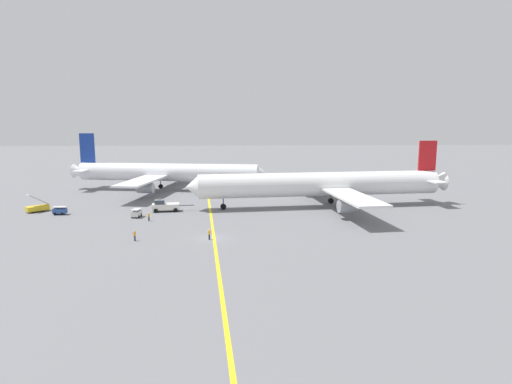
{
  "coord_description": "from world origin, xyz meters",
  "views": [
    {
      "loc": [
        4.0,
        -69.83,
        19.12
      ],
      "look_at": [
        8.48,
        23.67,
        4.0
      ],
      "focal_mm": 30.03,
      "sensor_mm": 36.0,
      "label": 1
    }
  ],
  "objects_px": {
    "airliner_being_pushed": "(322,184)",
    "gse_baggage_cart_near_cluster": "(60,211)",
    "gse_stair_truck_yellow": "(38,207)",
    "gse_baggage_cart_trailing": "(136,213)",
    "ground_crew_wing_walker_right": "(209,234)",
    "pushback_tug": "(165,206)",
    "ground_crew_marshaller_foreground": "(135,235)",
    "ground_crew_ramp_agent_by_cones": "(149,217)",
    "airliner_at_gate_left": "(166,173)"
  },
  "relations": [
    {
      "from": "gse_stair_truck_yellow",
      "to": "ground_crew_ramp_agent_by_cones",
      "type": "distance_m",
      "value": 27.89
    },
    {
      "from": "gse_baggage_cart_near_cluster",
      "to": "gse_stair_truck_yellow",
      "type": "height_order",
      "value": "gse_stair_truck_yellow"
    },
    {
      "from": "gse_baggage_cart_near_cluster",
      "to": "ground_crew_ramp_agent_by_cones",
      "type": "xyz_separation_m",
      "value": [
        19.96,
        -6.88,
        0.02
      ]
    },
    {
      "from": "airliner_being_pushed",
      "to": "ground_crew_marshaller_foreground",
      "type": "distance_m",
      "value": 45.91
    },
    {
      "from": "airliner_being_pushed",
      "to": "gse_stair_truck_yellow",
      "type": "distance_m",
      "value": 63.27
    },
    {
      "from": "airliner_at_gate_left",
      "to": "ground_crew_marshaller_foreground",
      "type": "distance_m",
      "value": 53.62
    },
    {
      "from": "ground_crew_ramp_agent_by_cones",
      "to": "ground_crew_marshaller_foreground",
      "type": "xyz_separation_m",
      "value": [
        0.58,
        -14.52,
        0.04
      ]
    },
    {
      "from": "pushback_tug",
      "to": "ground_crew_wing_walker_right",
      "type": "distance_m",
      "value": 25.95
    },
    {
      "from": "gse_baggage_cart_near_cluster",
      "to": "gse_baggage_cart_trailing",
      "type": "relative_size",
      "value": 0.94
    },
    {
      "from": "pushback_tug",
      "to": "gse_baggage_cart_trailing",
      "type": "distance_m",
      "value": 7.45
    },
    {
      "from": "gse_stair_truck_yellow",
      "to": "ground_crew_marshaller_foreground",
      "type": "xyz_separation_m",
      "value": [
        26.57,
        -24.65,
        -0.11
      ]
    },
    {
      "from": "airliner_being_pushed",
      "to": "ground_crew_ramp_agent_by_cones",
      "type": "distance_m",
      "value": 39.53
    },
    {
      "from": "airliner_at_gate_left",
      "to": "airliner_being_pushed",
      "type": "relative_size",
      "value": 0.93
    },
    {
      "from": "airliner_being_pushed",
      "to": "gse_stair_truck_yellow",
      "type": "relative_size",
      "value": 13.2
    },
    {
      "from": "airliner_at_gate_left",
      "to": "pushback_tug",
      "type": "relative_size",
      "value": 6.23
    },
    {
      "from": "pushback_tug",
      "to": "gse_stair_truck_yellow",
      "type": "bearing_deg",
      "value": 177.93
    },
    {
      "from": "ground_crew_marshaller_foreground",
      "to": "airliner_being_pushed",
      "type": "bearing_deg",
      "value": 37.01
    },
    {
      "from": "ground_crew_wing_walker_right",
      "to": "airliner_being_pushed",
      "type": "bearing_deg",
      "value": 48.34
    },
    {
      "from": "airliner_at_gate_left",
      "to": "gse_stair_truck_yellow",
      "type": "xyz_separation_m",
      "value": [
        -23.38,
        -28.72,
        -4.13
      ]
    },
    {
      "from": "airliner_being_pushed",
      "to": "gse_stair_truck_yellow",
      "type": "height_order",
      "value": "airliner_being_pushed"
    },
    {
      "from": "gse_baggage_cart_trailing",
      "to": "gse_stair_truck_yellow",
      "type": "bearing_deg",
      "value": 163.85
    },
    {
      "from": "ground_crew_ramp_agent_by_cones",
      "to": "ground_crew_wing_walker_right",
      "type": "bearing_deg",
      "value": -48.38
    },
    {
      "from": "airliner_at_gate_left",
      "to": "gse_baggage_cart_trailing",
      "type": "height_order",
      "value": "airliner_at_gate_left"
    },
    {
      "from": "airliner_at_gate_left",
      "to": "airliner_being_pushed",
      "type": "bearing_deg",
      "value": -33.07
    },
    {
      "from": "gse_stair_truck_yellow",
      "to": "ground_crew_marshaller_foreground",
      "type": "distance_m",
      "value": 36.24
    },
    {
      "from": "gse_baggage_cart_near_cluster",
      "to": "ground_crew_marshaller_foreground",
      "type": "xyz_separation_m",
      "value": [
        20.54,
        -21.41,
        0.05
      ]
    },
    {
      "from": "gse_stair_truck_yellow",
      "to": "gse_baggage_cart_trailing",
      "type": "height_order",
      "value": "gse_stair_truck_yellow"
    },
    {
      "from": "gse_baggage_cart_trailing",
      "to": "ground_crew_ramp_agent_by_cones",
      "type": "distance_m",
      "value": 4.77
    },
    {
      "from": "airliner_being_pushed",
      "to": "ground_crew_wing_walker_right",
      "type": "height_order",
      "value": "airliner_being_pushed"
    },
    {
      "from": "ground_crew_ramp_agent_by_cones",
      "to": "airliner_at_gate_left",
      "type": "bearing_deg",
      "value": 93.84
    },
    {
      "from": "airliner_at_gate_left",
      "to": "gse_baggage_cart_near_cluster",
      "type": "height_order",
      "value": "airliner_at_gate_left"
    },
    {
      "from": "gse_baggage_cart_near_cluster",
      "to": "ground_crew_wing_walker_right",
      "type": "distance_m",
      "value": 39.0
    },
    {
      "from": "gse_baggage_cart_near_cluster",
      "to": "gse_stair_truck_yellow",
      "type": "bearing_deg",
      "value": 151.75
    },
    {
      "from": "gse_baggage_cart_trailing",
      "to": "ground_crew_wing_walker_right",
      "type": "height_order",
      "value": "ground_crew_wing_walker_right"
    },
    {
      "from": "gse_baggage_cart_trailing",
      "to": "airliner_at_gate_left",
      "type": "bearing_deg",
      "value": 89.04
    },
    {
      "from": "gse_stair_truck_yellow",
      "to": "ground_crew_wing_walker_right",
      "type": "relative_size",
      "value": 2.64
    },
    {
      "from": "gse_stair_truck_yellow",
      "to": "airliner_at_gate_left",
      "type": "bearing_deg",
      "value": 50.85
    },
    {
      "from": "gse_baggage_cart_trailing",
      "to": "ground_crew_ramp_agent_by_cones",
      "type": "relative_size",
      "value": 1.73
    },
    {
      "from": "airliner_being_pushed",
      "to": "ground_crew_marshaller_foreground",
      "type": "relative_size",
      "value": 35.16
    },
    {
      "from": "airliner_being_pushed",
      "to": "gse_baggage_cart_trailing",
      "type": "distance_m",
      "value": 41.61
    },
    {
      "from": "airliner_being_pushed",
      "to": "gse_baggage_cart_near_cluster",
      "type": "relative_size",
      "value": 22.36
    },
    {
      "from": "ground_crew_marshaller_foreground",
      "to": "ground_crew_wing_walker_right",
      "type": "bearing_deg",
      "value": 0.8
    },
    {
      "from": "airliner_at_gate_left",
      "to": "gse_baggage_cart_near_cluster",
      "type": "distance_m",
      "value": 36.61
    },
    {
      "from": "gse_baggage_cart_trailing",
      "to": "ground_crew_marshaller_foreground",
      "type": "xyz_separation_m",
      "value": [
        3.78,
        -18.05,
        0.05
      ]
    },
    {
      "from": "pushback_tug",
      "to": "gse_baggage_cart_near_cluster",
      "type": "distance_m",
      "value": 21.78
    },
    {
      "from": "ground_crew_wing_walker_right",
      "to": "ground_crew_ramp_agent_by_cones",
      "type": "relative_size",
      "value": 1.05
    },
    {
      "from": "gse_baggage_cart_near_cluster",
      "to": "ground_crew_ramp_agent_by_cones",
      "type": "relative_size",
      "value": 1.63
    },
    {
      "from": "gse_baggage_cart_near_cluster",
      "to": "gse_baggage_cart_trailing",
      "type": "distance_m",
      "value": 17.09
    },
    {
      "from": "gse_baggage_cart_near_cluster",
      "to": "gse_baggage_cart_trailing",
      "type": "xyz_separation_m",
      "value": [
        16.76,
        -3.36,
        0.0
      ]
    },
    {
      "from": "gse_baggage_cart_trailing",
      "to": "gse_baggage_cart_near_cluster",
      "type": "bearing_deg",
      "value": 168.67
    }
  ]
}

